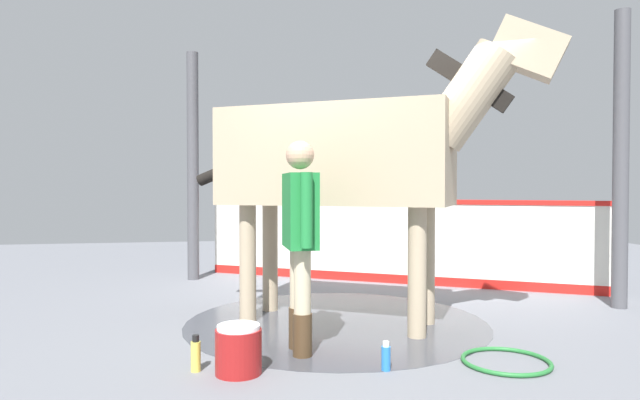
{
  "coord_description": "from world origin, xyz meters",
  "views": [
    {
      "loc": [
        5.3,
        -1.25,
        1.29
      ],
      "look_at": [
        0.68,
        -0.42,
        1.18
      ],
      "focal_mm": 30.6,
      "sensor_mm": 36.0,
      "label": 1
    }
  ],
  "objects_px": {
    "bottle_shampoo": "(196,355)",
    "hose_coil": "(506,361)",
    "wash_bucket": "(239,350)",
    "handler": "(300,231)",
    "bottle_spray": "(386,357)",
    "horse": "(349,156)"
  },
  "relations": [
    {
      "from": "bottle_spray",
      "to": "bottle_shampoo",
      "type": "bearing_deg",
      "value": -99.32
    },
    {
      "from": "wash_bucket",
      "to": "handler",
      "type": "bearing_deg",
      "value": 130.5
    },
    {
      "from": "wash_bucket",
      "to": "bottle_spray",
      "type": "relative_size",
      "value": 1.64
    },
    {
      "from": "hose_coil",
      "to": "handler",
      "type": "bearing_deg",
      "value": -110.66
    },
    {
      "from": "handler",
      "to": "horse",
      "type": "bearing_deg",
      "value": -127.22
    },
    {
      "from": "handler",
      "to": "bottle_shampoo",
      "type": "relative_size",
      "value": 6.45
    },
    {
      "from": "hose_coil",
      "to": "bottle_spray",
      "type": "bearing_deg",
      "value": -90.66
    },
    {
      "from": "wash_bucket",
      "to": "hose_coil",
      "type": "height_order",
      "value": "wash_bucket"
    },
    {
      "from": "handler",
      "to": "bottle_shampoo",
      "type": "xyz_separation_m",
      "value": [
        0.32,
        -0.78,
        -0.83
      ]
    },
    {
      "from": "bottle_shampoo",
      "to": "hose_coil",
      "type": "distance_m",
      "value": 2.24
    },
    {
      "from": "bottle_shampoo",
      "to": "bottle_spray",
      "type": "xyz_separation_m",
      "value": [
        0.22,
        1.32,
        -0.02
      ]
    },
    {
      "from": "wash_bucket",
      "to": "horse",
      "type": "bearing_deg",
      "value": 138.74
    },
    {
      "from": "bottle_spray",
      "to": "hose_coil",
      "type": "relative_size",
      "value": 0.32
    },
    {
      "from": "bottle_shampoo",
      "to": "horse",
      "type": "bearing_deg",
      "value": 129.42
    },
    {
      "from": "bottle_spray",
      "to": "hose_coil",
      "type": "height_order",
      "value": "bottle_spray"
    },
    {
      "from": "wash_bucket",
      "to": "bottle_spray",
      "type": "height_order",
      "value": "wash_bucket"
    },
    {
      "from": "horse",
      "to": "handler",
      "type": "relative_size",
      "value": 1.91
    },
    {
      "from": "handler",
      "to": "bottle_spray",
      "type": "distance_m",
      "value": 1.14
    },
    {
      "from": "horse",
      "to": "bottle_shampoo",
      "type": "xyz_separation_m",
      "value": [
        1.12,
        -1.37,
        -1.47
      ]
    },
    {
      "from": "horse",
      "to": "bottle_spray",
      "type": "height_order",
      "value": "horse"
    },
    {
      "from": "horse",
      "to": "wash_bucket",
      "type": "bearing_deg",
      "value": -101.1
    },
    {
      "from": "handler",
      "to": "wash_bucket",
      "type": "distance_m",
      "value": 1.01
    }
  ]
}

